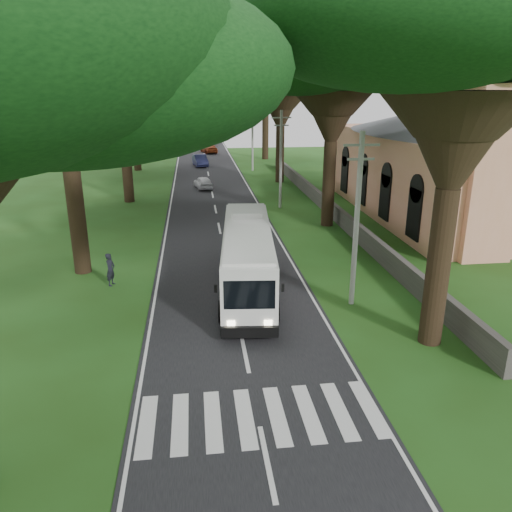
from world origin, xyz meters
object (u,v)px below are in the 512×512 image
church (450,154)px  coach_bus (247,256)px  pole_mid (281,158)px  distant_car_a (203,182)px  pole_far (252,136)px  pedestrian (110,269)px  distant_car_c (209,148)px  distant_car_b (200,160)px  pole_near (357,218)px

church → coach_bus: church is taller
pole_mid → distant_car_a: size_ratio=2.23×
pole_far → pedestrian: size_ratio=4.65×
church → distant_car_c: 45.77m
coach_bus → distant_car_a: size_ratio=3.14×
coach_bus → distant_car_b: bearing=97.6°
pole_mid → pole_far: size_ratio=1.00×
distant_car_a → pedestrian: size_ratio=2.09×
distant_car_c → distant_car_b: bearing=70.3°
pedestrian → pole_near: bearing=-89.0°
pole_near → distant_car_a: bearing=102.2°
pole_near → pole_far: 40.00m
coach_bus → distant_car_b: (-1.61, 41.94, -1.00)m
distant_car_b → pole_mid: bearing=-83.4°
pedestrian → pole_far: bearing=1.3°
pole_mid → pedestrian: pole_mid is taller
distant_car_a → distant_car_b: 15.20m
distant_car_a → distant_car_b: distant_car_b is taller
coach_bus → distant_car_a: coach_bus is taller
pole_near → pedestrian: bearing=161.9°
pole_near → distant_car_c: bearing=94.6°
church → pedestrian: bearing=-153.9°
church → distant_car_b: church is taller
church → distant_car_b: 34.54m
distant_car_c → pedestrian: bearing=69.7°
church → distant_car_b: (-18.66, 28.76, -4.15)m
coach_bus → distant_car_a: 26.81m
coach_bus → church: bearing=43.1°
pedestrian → church: bearing=-44.9°
pole_far → distant_car_a: bearing=-120.0°
pole_near → pole_mid: same height
pole_mid → distant_car_c: bearing=97.1°
pole_near → distant_car_b: bearing=98.1°
distant_car_a → pedestrian: 25.86m
church → pole_near: bearing=-128.5°
pole_mid → pedestrian: (-11.63, -16.20, -3.32)m
distant_car_a → distant_car_b: (0.00, 15.20, 0.11)m
pole_near → coach_bus: pole_near is taller
pole_far → distant_car_a: pole_far is taller
pole_far → pedestrian: bearing=-107.8°
pole_mid → pole_far: same height
coach_bus → pedestrian: 7.14m
distant_car_c → pedestrian: size_ratio=2.71×
church → coach_bus: (-17.06, -13.18, -3.15)m
pole_far → coach_bus: 38.00m
pole_far → distant_car_c: size_ratio=1.72×
distant_car_a → distant_car_b: size_ratio=0.82×
coach_bus → distant_car_a: bearing=98.8°
church → pole_near: church is taller
pole_far → pole_near: bearing=-90.0°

